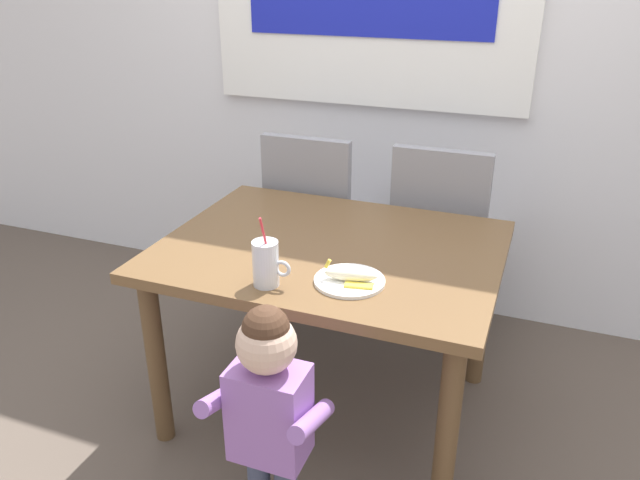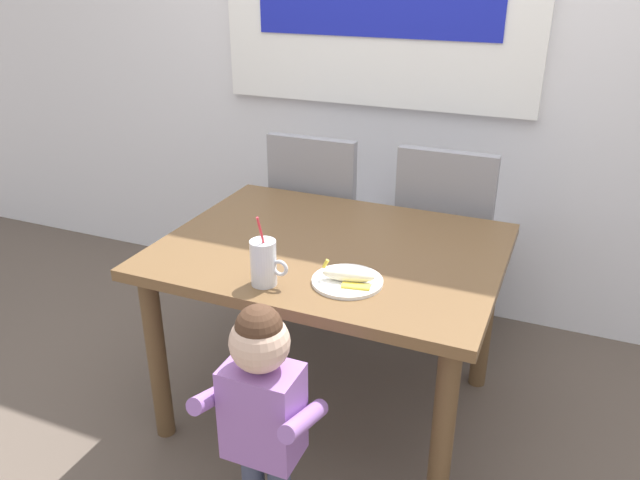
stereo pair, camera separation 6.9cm
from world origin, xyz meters
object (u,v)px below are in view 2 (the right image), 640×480
at_px(dining_table, 331,270).
at_px(dining_chair_left, 321,216).
at_px(peeled_banana, 349,276).
at_px(dining_chair_right, 446,234).
at_px(milk_cup, 264,265).
at_px(toddler_standing, 262,402).
at_px(snack_plate, 347,281).

xyz_separation_m(dining_table, dining_chair_left, (-0.32, 0.66, -0.08)).
distance_m(dining_table, peeled_banana, 0.33).
xyz_separation_m(dining_chair_right, milk_cup, (-0.37, -1.04, 0.25)).
bearing_deg(dining_table, toddler_standing, -85.31).
bearing_deg(dining_chair_right, snack_plate, 82.13).
height_order(dining_chair_left, toddler_standing, dining_chair_left).
bearing_deg(snack_plate, dining_chair_left, 117.58).
relative_size(dining_chair_right, snack_plate, 4.17).
relative_size(dining_chair_left, peeled_banana, 5.48).
xyz_separation_m(dining_chair_right, toddler_standing, (-0.23, -1.34, -0.02)).
bearing_deg(snack_plate, dining_chair_right, 82.13).
relative_size(dining_chair_left, toddler_standing, 1.15).
bearing_deg(peeled_banana, dining_chair_right, 82.74).
distance_m(dining_chair_right, toddler_standing, 1.36).
xyz_separation_m(dining_chair_left, snack_plate, (0.47, -0.91, 0.19)).
relative_size(dining_table, snack_plate, 5.29).
height_order(dining_table, peeled_banana, peeled_banana).
height_order(dining_table, milk_cup, milk_cup).
xyz_separation_m(dining_chair_left, toddler_standing, (0.37, -1.32, -0.02)).
relative_size(dining_table, milk_cup, 4.91).
distance_m(milk_cup, snack_plate, 0.27).
distance_m(toddler_standing, snack_plate, 0.47).
xyz_separation_m(toddler_standing, snack_plate, (0.10, 0.41, 0.21)).
height_order(dining_chair_left, milk_cup, milk_cup).
bearing_deg(dining_chair_right, milk_cup, 70.42).
bearing_deg(dining_chair_right, dining_chair_left, 2.45).
bearing_deg(toddler_standing, peeled_banana, 74.68).
distance_m(dining_chair_right, peeled_banana, 0.97).
height_order(milk_cup, snack_plate, milk_cup).
relative_size(dining_chair_right, toddler_standing, 1.15).
bearing_deg(toddler_standing, dining_table, 94.69).
xyz_separation_m(toddler_standing, peeled_banana, (0.11, 0.40, 0.23)).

